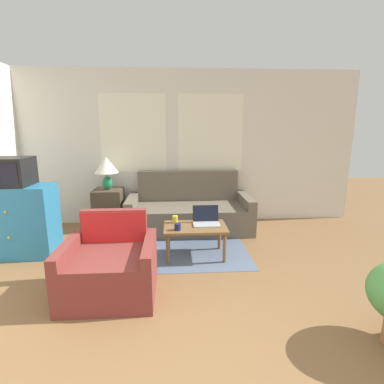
{
  "coord_description": "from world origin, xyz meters",
  "views": [
    {
      "loc": [
        -0.08,
        -1.46,
        1.66
      ],
      "look_at": [
        0.19,
        2.7,
        0.75
      ],
      "focal_mm": 28.0,
      "sensor_mm": 36.0,
      "label": 1
    }
  ],
  "objects_px": {
    "couch": "(189,213)",
    "armchair": "(111,268)",
    "table_lamp": "(106,167)",
    "coffee_table": "(195,230)",
    "television": "(11,172)",
    "cup_yellow": "(175,219)",
    "laptop": "(206,220)",
    "cup_navy": "(178,227)"
  },
  "relations": [
    {
      "from": "armchair",
      "to": "couch",
      "type": "bearing_deg",
      "value": 64.6
    },
    {
      "from": "laptop",
      "to": "table_lamp",
      "type": "bearing_deg",
      "value": 142.43
    },
    {
      "from": "couch",
      "to": "armchair",
      "type": "distance_m",
      "value": 2.11
    },
    {
      "from": "couch",
      "to": "coffee_table",
      "type": "bearing_deg",
      "value": -89.22
    },
    {
      "from": "cup_navy",
      "to": "cup_yellow",
      "type": "bearing_deg",
      "value": 95.13
    },
    {
      "from": "table_lamp",
      "to": "cup_navy",
      "type": "xyz_separation_m",
      "value": [
        1.12,
        -1.36,
        -0.57
      ]
    },
    {
      "from": "coffee_table",
      "to": "laptop",
      "type": "relative_size",
      "value": 2.35
    },
    {
      "from": "couch",
      "to": "table_lamp",
      "type": "relative_size",
      "value": 3.73
    },
    {
      "from": "couch",
      "to": "cup_yellow",
      "type": "relative_size",
      "value": 21.05
    },
    {
      "from": "table_lamp",
      "to": "laptop",
      "type": "bearing_deg",
      "value": -37.57
    },
    {
      "from": "couch",
      "to": "coffee_table",
      "type": "distance_m",
      "value": 1.1
    },
    {
      "from": "table_lamp",
      "to": "cup_navy",
      "type": "height_order",
      "value": "table_lamp"
    },
    {
      "from": "armchair",
      "to": "television",
      "type": "height_order",
      "value": "television"
    },
    {
      "from": "laptop",
      "to": "cup_navy",
      "type": "distance_m",
      "value": 0.43
    },
    {
      "from": "television",
      "to": "table_lamp",
      "type": "distance_m",
      "value": 1.39
    },
    {
      "from": "armchair",
      "to": "laptop",
      "type": "xyz_separation_m",
      "value": [
        1.07,
        0.88,
        0.21
      ]
    },
    {
      "from": "laptop",
      "to": "cup_navy",
      "type": "height_order",
      "value": "laptop"
    },
    {
      "from": "cup_navy",
      "to": "armchair",
      "type": "bearing_deg",
      "value": -136.0
    },
    {
      "from": "coffee_table",
      "to": "cup_yellow",
      "type": "bearing_deg",
      "value": 148.76
    },
    {
      "from": "couch",
      "to": "laptop",
      "type": "bearing_deg",
      "value": -80.91
    },
    {
      "from": "coffee_table",
      "to": "couch",
      "type": "bearing_deg",
      "value": 90.78
    },
    {
      "from": "armchair",
      "to": "table_lamp",
      "type": "bearing_deg",
      "value": 101.84
    },
    {
      "from": "coffee_table",
      "to": "cup_yellow",
      "type": "distance_m",
      "value": 0.32
    },
    {
      "from": "couch",
      "to": "television",
      "type": "distance_m",
      "value": 2.59
    },
    {
      "from": "table_lamp",
      "to": "coffee_table",
      "type": "xyz_separation_m",
      "value": [
        1.34,
        -1.22,
        -0.66
      ]
    },
    {
      "from": "cup_navy",
      "to": "coffee_table",
      "type": "bearing_deg",
      "value": 31.68
    },
    {
      "from": "armchair",
      "to": "cup_yellow",
      "type": "bearing_deg",
      "value": 55.4
    },
    {
      "from": "couch",
      "to": "table_lamp",
      "type": "height_order",
      "value": "table_lamp"
    },
    {
      "from": "television",
      "to": "laptop",
      "type": "distance_m",
      "value": 2.54
    },
    {
      "from": "laptop",
      "to": "cup_yellow",
      "type": "bearing_deg",
      "value": 167.95
    },
    {
      "from": "laptop",
      "to": "couch",
      "type": "bearing_deg",
      "value": 99.09
    },
    {
      "from": "couch",
      "to": "cup_navy",
      "type": "distance_m",
      "value": 1.27
    },
    {
      "from": "television",
      "to": "table_lamp",
      "type": "xyz_separation_m",
      "value": [
        0.96,
        1.0,
        -0.09
      ]
    },
    {
      "from": "table_lamp",
      "to": "cup_yellow",
      "type": "height_order",
      "value": "table_lamp"
    },
    {
      "from": "table_lamp",
      "to": "cup_navy",
      "type": "relative_size",
      "value": 6.3
    },
    {
      "from": "laptop",
      "to": "cup_yellow",
      "type": "xyz_separation_m",
      "value": [
        -0.4,
        0.09,
        -0.01
      ]
    },
    {
      "from": "couch",
      "to": "laptop",
      "type": "height_order",
      "value": "couch"
    },
    {
      "from": "couch",
      "to": "armchair",
      "type": "height_order",
      "value": "couch"
    },
    {
      "from": "coffee_table",
      "to": "cup_navy",
      "type": "xyz_separation_m",
      "value": [
        -0.23,
        -0.14,
        0.1
      ]
    },
    {
      "from": "table_lamp",
      "to": "cup_yellow",
      "type": "bearing_deg",
      "value": -44.3
    },
    {
      "from": "table_lamp",
      "to": "coffee_table",
      "type": "bearing_deg",
      "value": -42.17
    },
    {
      "from": "cup_yellow",
      "to": "table_lamp",
      "type": "bearing_deg",
      "value": 135.7
    }
  ]
}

